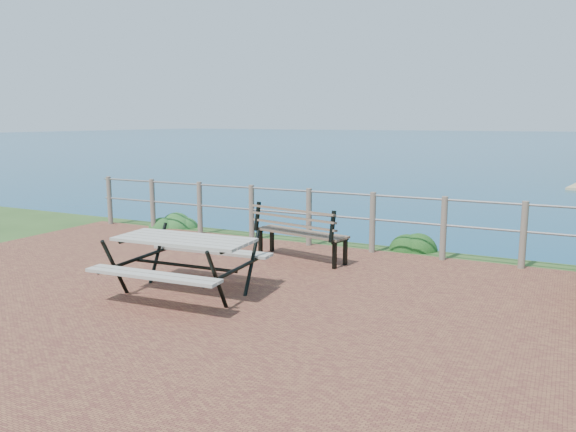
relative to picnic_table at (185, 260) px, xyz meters
The scene contains 7 objects.
ground 0.52m from the picnic_table, 25.56° to the right, with size 10.00×7.00×0.12m, color brown.
ocean 199.90m from the picnic_table, 89.94° to the left, with size 1200.00×1200.00×0.00m, color #136A75.
safety_railing 3.26m from the picnic_table, 86.24° to the left, with size 9.40×0.10×1.00m.
picnic_table is the anchor object (origin of this frame).
park_bench 2.33m from the picnic_table, 76.75° to the left, with size 1.60×0.69×0.88m.
shrub_lip_west 4.66m from the picnic_table, 130.01° to the left, with size 0.72×0.72×0.44m, color #205723.
shrub_lip_east 4.38m from the picnic_table, 63.06° to the left, with size 0.67×0.67×0.37m, color #123C15.
Camera 1 is at (3.98, -5.37, 2.17)m, focal length 35.00 mm.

